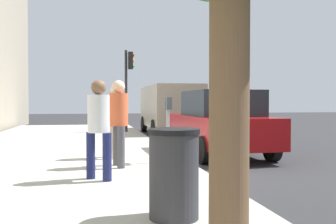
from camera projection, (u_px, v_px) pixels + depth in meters
name	position (u px, v px, depth m)	size (l,w,h in m)	color
ground_plane	(187.00, 167.00, 8.41)	(80.00, 80.00, 0.00)	#2B2B2D
sidewalk_slab	(48.00, 168.00, 7.81)	(28.00, 6.00, 0.15)	#A8A59E
parking_meter	(168.00, 116.00, 8.08)	(0.36, 0.12, 1.41)	gray
pedestrian_at_meter	(119.00, 116.00, 7.53)	(0.53, 0.38, 1.75)	#47474C
pedestrian_bystander	(99.00, 122.00, 6.24)	(0.40, 0.42, 1.68)	#191E4C
parking_officer	(116.00, 115.00, 8.73)	(0.48, 0.38, 1.73)	tan
parked_sedan_near	(219.00, 123.00, 10.28)	(4.42, 2.01, 1.77)	maroon
parked_van_far	(169.00, 107.00, 16.81)	(5.22, 2.16, 2.18)	gray
traffic_signal	(128.00, 77.00, 16.46)	(0.24, 0.44, 3.60)	black
trash_bin	(174.00, 173.00, 4.19)	(0.59, 0.59, 1.01)	#2D2D33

